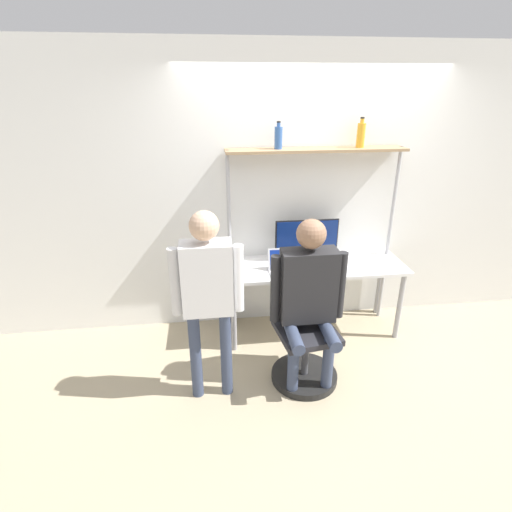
# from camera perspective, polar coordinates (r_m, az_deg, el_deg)

# --- Properties ---
(ground_plane) EXTENTS (12.00, 12.00, 0.00)m
(ground_plane) POSITION_cam_1_polar(r_m,az_deg,el_deg) (3.98, 8.95, -12.79)
(ground_plane) COLOR tan
(wall_back) EXTENTS (8.00, 0.06, 2.70)m
(wall_back) POSITION_cam_1_polar(r_m,az_deg,el_deg) (3.98, 7.63, 8.89)
(wall_back) COLOR white
(wall_back) RESTS_ON ground_plane
(desk) EXTENTS (1.73, 0.60, 0.73)m
(desk) POSITION_cam_1_polar(r_m,az_deg,el_deg) (3.91, 8.28, -2.32)
(desk) COLOR white
(desk) RESTS_ON ground_plane
(shelf_unit) EXTENTS (1.64, 0.25, 1.80)m
(shelf_unit) POSITION_cam_1_polar(r_m,az_deg,el_deg) (3.78, 8.39, 10.63)
(shelf_unit) COLOR #997A56
(shelf_unit) RESTS_ON ground_plane
(monitor) EXTENTS (0.62, 0.22, 0.41)m
(monitor) POSITION_cam_1_polar(r_m,az_deg,el_deg) (3.90, 7.26, 2.54)
(monitor) COLOR black
(monitor) RESTS_ON desk
(laptop) EXTENTS (0.29, 0.21, 0.20)m
(laptop) POSITION_cam_1_polar(r_m,az_deg,el_deg) (3.70, 4.07, -1.31)
(laptop) COLOR silver
(laptop) RESTS_ON desk
(cell_phone) EXTENTS (0.07, 0.15, 0.01)m
(cell_phone) POSITION_cam_1_polar(r_m,az_deg,el_deg) (3.69, 7.54, -2.39)
(cell_phone) COLOR black
(cell_phone) RESTS_ON desk
(office_chair) EXTENTS (0.56, 0.56, 0.95)m
(office_chair) POSITION_cam_1_polar(r_m,az_deg,el_deg) (3.46, 6.83, -12.79)
(office_chair) COLOR black
(office_chair) RESTS_ON ground_plane
(person_seated) EXTENTS (0.60, 0.47, 1.42)m
(person_seated) POSITION_cam_1_polar(r_m,az_deg,el_deg) (3.13, 7.60, -5.02)
(person_seated) COLOR #38425B
(person_seated) RESTS_ON ground_plane
(person_standing) EXTENTS (0.53, 0.21, 1.55)m
(person_standing) POSITION_cam_1_polar(r_m,az_deg,el_deg) (2.92, -6.96, -4.40)
(person_standing) COLOR #38425B
(person_standing) RESTS_ON ground_plane
(bottle_amber) EXTENTS (0.07, 0.07, 0.26)m
(bottle_amber) POSITION_cam_1_polar(r_m,az_deg,el_deg) (3.85, 14.75, 16.41)
(bottle_amber) COLOR gold
(bottle_amber) RESTS_ON shelf_unit
(bottle_blue) EXTENTS (0.07, 0.07, 0.23)m
(bottle_blue) POSITION_cam_1_polar(r_m,az_deg,el_deg) (3.64, 3.22, 16.57)
(bottle_blue) COLOR #335999
(bottle_blue) RESTS_ON shelf_unit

